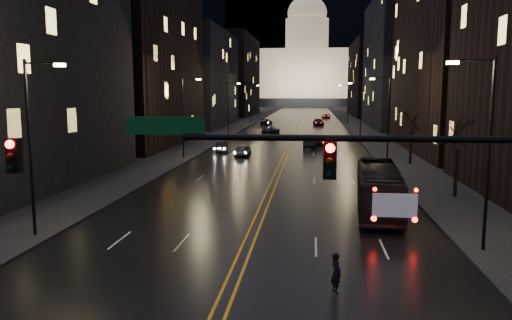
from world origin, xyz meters
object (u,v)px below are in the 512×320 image
(traffic_signal, at_px, (421,181))
(bus, at_px, (379,189))
(receding_car_a, at_px, (310,142))
(pedestrian_a, at_px, (336,273))
(oncoming_car_a, at_px, (243,150))
(oncoming_car_b, at_px, (222,147))

(traffic_signal, relative_size, bus, 1.65)
(bus, relative_size, receding_car_a, 2.17)
(receding_car_a, height_order, pedestrian_a, receding_car_a)
(traffic_signal, relative_size, receding_car_a, 3.58)
(traffic_signal, height_order, pedestrian_a, traffic_signal)
(oncoming_car_a, distance_m, receding_car_a, 12.45)
(pedestrian_a, bearing_deg, bus, -37.83)
(bus, xyz_separation_m, pedestrian_a, (-3.20, -12.94, -0.69))
(oncoming_car_a, relative_size, oncoming_car_b, 1.03)
(oncoming_car_b, bearing_deg, oncoming_car_a, 121.69)
(bus, height_order, oncoming_car_b, bus)
(oncoming_car_b, height_order, receding_car_a, receding_car_a)
(oncoming_car_a, bearing_deg, bus, 115.09)
(bus, relative_size, oncoming_car_a, 2.51)
(oncoming_car_b, relative_size, pedestrian_a, 2.65)
(traffic_signal, height_order, oncoming_car_a, traffic_signal)
(oncoming_car_a, distance_m, pedestrian_a, 39.21)
(receding_car_a, distance_m, pedestrian_a, 48.11)
(bus, bearing_deg, receding_car_a, 101.78)
(traffic_signal, bearing_deg, pedestrian_a, 112.76)
(oncoming_car_b, height_order, pedestrian_a, pedestrian_a)
(receding_car_a, xyz_separation_m, pedestrian_a, (1.20, -48.10, -0.03))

